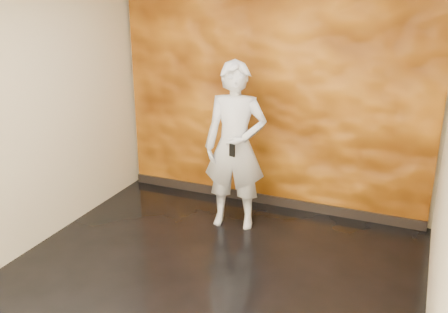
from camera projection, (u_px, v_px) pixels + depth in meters
room at (203, 143)px, 4.38m from camera, size 4.02×4.02×2.81m
feature_wall at (271, 99)px, 6.09m from camera, size 3.90×0.06×2.75m
baseboard at (267, 199)px, 6.50m from camera, size 3.90×0.04×0.12m
man at (235, 147)px, 5.66m from camera, size 0.78×0.59×1.94m
phone at (232, 150)px, 5.38m from camera, size 0.08×0.04×0.14m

